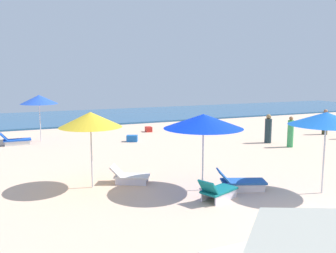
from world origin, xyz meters
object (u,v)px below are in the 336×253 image
object	(u,v)px
umbrella_1	(39,99)
beachgoer_0	(290,133)
umbrella_3	(90,120)
umbrella_4	(326,119)
cooler_box_0	(132,138)
beachgoer_3	(268,130)
umbrella_0	(203,121)
cooler_box_1	(149,129)
beachgoer_1	(325,123)
lounge_chair_3_0	(129,176)
lounge_chair_0_1	(217,191)
lounge_chair_1_0	(15,140)
lounge_chair_0_0	(240,182)

from	to	relation	value
umbrella_1	beachgoer_0	distance (m)	13.24
umbrella_3	umbrella_4	distance (m)	7.26
umbrella_1	cooler_box_0	bearing A→B (deg)	-25.26
beachgoer_0	umbrella_1	bearing A→B (deg)	110.96
umbrella_3	beachgoer_3	xyz separation A→B (m)	(10.20, 3.89, -1.51)
beachgoer_3	umbrella_0	bearing A→B (deg)	170.02
umbrella_0	cooler_box_0	size ratio (longest dim) A/B	4.34
umbrella_1	cooler_box_1	size ratio (longest dim) A/B	5.09
umbrella_1	beachgoer_0	bearing A→B (deg)	-30.68
umbrella_3	beachgoer_1	size ratio (longest dim) A/B	1.62
umbrella_1	lounge_chair_3_0	world-z (taller)	umbrella_1
lounge_chair_0_1	cooler_box_1	distance (m)	12.83
umbrella_0	lounge_chair_1_0	size ratio (longest dim) A/B	1.68
beachgoer_0	cooler_box_0	bearing A→B (deg)	107.67
beachgoer_0	umbrella_4	bearing A→B (deg)	-162.81
lounge_chair_3_0	beachgoer_0	xyz separation A→B (m)	(9.25, 2.55, 0.48)
lounge_chair_0_1	umbrella_1	world-z (taller)	umbrella_1
umbrella_0	umbrella_1	size ratio (longest dim) A/B	0.99
lounge_chair_1_0	cooler_box_1	distance (m)	7.92
lounge_chair_0_0	lounge_chair_0_1	world-z (taller)	lounge_chair_0_1
lounge_chair_0_1	cooler_box_0	size ratio (longest dim) A/B	2.39
umbrella_4	beachgoer_1	bearing A→B (deg)	43.00
umbrella_0	beachgoer_1	world-z (taller)	umbrella_0
umbrella_0	beachgoer_1	size ratio (longest dim) A/B	1.63
umbrella_0	lounge_chair_0_1	size ratio (longest dim) A/B	1.81
beachgoer_3	lounge_chair_0_0	bearing A→B (deg)	177.13
lounge_chair_1_0	beachgoer_3	world-z (taller)	beachgoer_3
umbrella_0	beachgoer_1	xyz separation A→B (m)	(11.94, 6.35, -1.50)
lounge_chair_0_0	lounge_chair_3_0	size ratio (longest dim) A/B	1.16
umbrella_1	umbrella_3	world-z (taller)	umbrella_1
beachgoer_3	cooler_box_0	bearing A→B (deg)	105.35
lounge_chair_3_0	umbrella_0	bearing A→B (deg)	-102.39
beachgoer_3	cooler_box_0	xyz separation A→B (m)	(-6.51, 3.23, -0.54)
umbrella_4	lounge_chair_0_0	bearing A→B (deg)	148.89
umbrella_4	cooler_box_1	distance (m)	13.50
beachgoer_0	cooler_box_1	distance (m)	8.80
lounge_chair_0_1	umbrella_4	xyz separation A→B (m)	(3.32, -0.74, 2.05)
beachgoer_3	cooler_box_1	bearing A→B (deg)	78.72
lounge_chair_3_0	umbrella_1	bearing A→B (deg)	41.16
lounge_chair_0_0	cooler_box_0	size ratio (longest dim) A/B	2.89
lounge_chair_0_1	umbrella_4	bearing A→B (deg)	-124.68
lounge_chair_1_0	beachgoer_1	world-z (taller)	beachgoer_1
umbrella_0	umbrella_4	xyz separation A→B (m)	(3.26, -1.75, 0.12)
umbrella_4	cooler_box_0	distance (m)	11.10
cooler_box_1	umbrella_0	bearing A→B (deg)	173.69
umbrella_3	beachgoer_1	bearing A→B (deg)	17.22
cooler_box_0	umbrella_4	bearing A→B (deg)	131.06
cooler_box_0	lounge_chair_0_1	bearing A→B (deg)	113.06
lounge_chair_0_0	cooler_box_0	xyz separation A→B (m)	(-0.57, 9.25, -0.09)
lounge_chair_0_0	cooler_box_1	xyz separation A→B (m)	(1.42, 12.01, -0.11)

